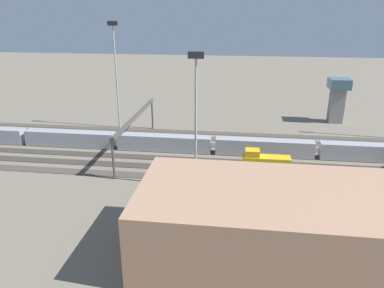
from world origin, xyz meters
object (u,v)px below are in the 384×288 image
(light_mast_0, at_px, (115,63))
(maintenance_shed, at_px, (325,228))
(light_mast_1, at_px, (196,104))
(train_on_track_5, at_px, (265,163))
(control_tower, at_px, (338,97))
(train_on_track_3, at_px, (208,145))
(signal_gantry, at_px, (136,120))

(light_mast_0, relative_size, maintenance_shed, 0.59)
(light_mast_1, relative_size, maintenance_shed, 0.51)
(train_on_track_5, bearing_deg, light_mast_0, -33.66)
(light_mast_0, height_order, control_tower, light_mast_0)
(light_mast_1, height_order, control_tower, light_mast_1)
(maintenance_shed, height_order, control_tower, control_tower)
(train_on_track_5, relative_size, maintenance_shed, 0.20)
(train_on_track_5, distance_m, maintenance_shed, 29.43)
(light_mast_0, bearing_deg, control_tower, -167.78)
(light_mast_1, bearing_deg, train_on_track_3, -92.17)
(train_on_track_3, xyz_separation_m, signal_gantry, (17.66, 0.00, 5.59))
(light_mast_0, bearing_deg, signal_gantry, 120.30)
(train_on_track_5, xyz_separation_m, train_on_track_3, (13.03, -10.00, -0.09))
(train_on_track_5, distance_m, train_on_track_3, 16.43)
(train_on_track_3, distance_m, control_tower, 48.25)
(train_on_track_3, bearing_deg, maintenance_shed, 116.55)
(light_mast_1, xyz_separation_m, maintenance_shed, (-19.99, 20.06, -11.50))
(train_on_track_5, relative_size, train_on_track_3, 0.07)
(train_on_track_3, height_order, light_mast_1, light_mast_1)
(maintenance_shed, bearing_deg, train_on_track_5, -77.66)
(light_mast_0, distance_m, maintenance_shed, 74.10)
(signal_gantry, bearing_deg, light_mast_0, -59.70)
(train_on_track_3, xyz_separation_m, light_mast_1, (0.70, 18.54, 14.59))
(light_mast_0, height_order, signal_gantry, light_mast_0)
(train_on_track_3, distance_m, light_mast_1, 23.60)
(train_on_track_5, xyz_separation_m, light_mast_1, (13.73, 8.54, 14.50))
(light_mast_1, bearing_deg, maintenance_shed, 134.90)
(light_mast_0, bearing_deg, train_on_track_5, 146.34)
(light_mast_1, bearing_deg, light_mast_0, -52.90)
(light_mast_0, bearing_deg, train_on_track_3, 148.28)
(light_mast_1, bearing_deg, control_tower, -126.92)
(control_tower, bearing_deg, train_on_track_5, 60.18)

